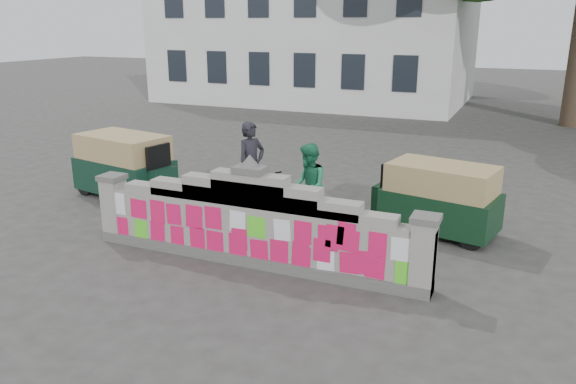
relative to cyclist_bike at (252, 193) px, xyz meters
The scene contains 8 objects.
ground 2.60m from the cyclist_bike, 63.32° to the right, with size 100.00×100.00×0.00m, color #383533.
parapet_wall 2.56m from the cyclist_bike, 63.38° to the right, with size 6.48×0.44×2.01m.
building 20.85m from the cyclist_bike, 106.55° to the left, with size 16.00×10.00×8.90m.
cyclist_bike is the anchor object (origin of this frame).
cyclist_rider 0.39m from the cyclist_bike, ahead, with size 0.69×0.45×1.89m, color black.
pedestrian 1.45m from the cyclist_bike, ahead, with size 0.88×0.68×1.81m, color #227E54.
rickshaw_left 3.56m from the cyclist_bike, behind, with size 2.88×1.73×1.55m.
rickshaw_right 3.96m from the cyclist_bike, ahead, with size 2.69×1.64×1.44m.
Camera 1 is at (4.30, -8.27, 4.15)m, focal length 35.00 mm.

